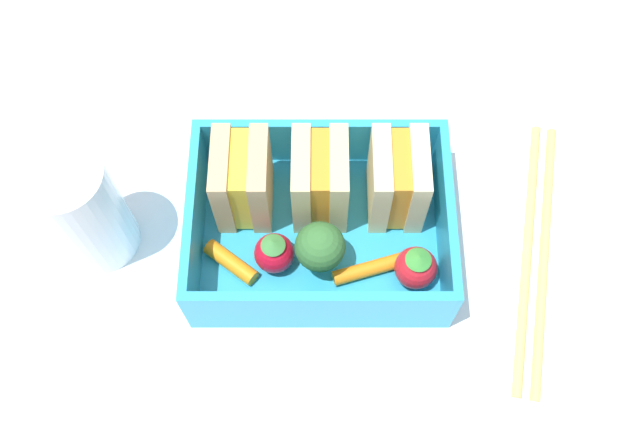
{
  "coord_description": "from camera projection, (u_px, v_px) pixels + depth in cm",
  "views": [
    {
      "loc": [
        0.09,
        -20.33,
        46.57
      ],
      "look_at": [
        0.0,
        0.0,
        2.7
      ],
      "focal_mm": 40.0,
      "sensor_mm": 36.0,
      "label": 1
    }
  ],
  "objects": [
    {
      "name": "bento_tray",
      "position": [
        320.0,
        236.0,
        0.5
      ],
      "size": [
        17.43,
        12.95,
        1.2
      ],
      "primitive_type": "cube",
      "color": "#2A9DC7",
      "rests_on": "ground_plane"
    },
    {
      "name": "drinking_glass",
      "position": [
        82.0,
        216.0,
        0.46
      ],
      "size": [
        5.31,
        5.31,
        9.65
      ],
      "primitive_type": "cylinder",
      "color": "white",
      "rests_on": "ground_plane"
    },
    {
      "name": "strawberry_left",
      "position": [
        274.0,
        252.0,
        0.47
      ],
      "size": [
        2.72,
        2.72,
        3.32
      ],
      "color": "red",
      "rests_on": "bento_tray"
    },
    {
      "name": "carrot_stick_far_left",
      "position": [
        368.0,
        269.0,
        0.48
      ],
      "size": [
        5.01,
        2.38,
        1.02
      ],
      "primitive_type": "cylinder",
      "rotation": [
        1.57,
        0.0,
        5.0
      ],
      "color": "orange",
      "rests_on": "bento_tray"
    },
    {
      "name": "broccoli_floret",
      "position": [
        322.0,
        247.0,
        0.46
      ],
      "size": [
        3.34,
        3.34,
        4.58
      ],
      "color": "#84CA71",
      "rests_on": "bento_tray"
    },
    {
      "name": "carrot_stick_left",
      "position": [
        231.0,
        262.0,
        0.48
      ],
      "size": [
        3.84,
        3.3,
        1.11
      ],
      "primitive_type": "cylinder",
      "rotation": [
        1.57,
        0.0,
        4.06
      ],
      "color": "orange",
      "rests_on": "bento_tray"
    },
    {
      "name": "bento_rim",
      "position": [
        320.0,
        219.0,
        0.48
      ],
      "size": [
        17.43,
        12.95,
        4.47
      ],
      "color": "#2A9DC7",
      "rests_on": "bento_tray"
    },
    {
      "name": "strawberry_far_left",
      "position": [
        416.0,
        268.0,
        0.47
      ],
      "size": [
        2.86,
        2.86,
        3.46
      ],
      "color": "red",
      "rests_on": "bento_tray"
    },
    {
      "name": "chopstick_pair",
      "position": [
        537.0,
        252.0,
        0.5
      ],
      "size": [
        5.74,
        20.87,
        0.7
      ],
      "color": "tan",
      "rests_on": "ground_plane"
    },
    {
      "name": "sandwich_left",
      "position": [
        243.0,
        180.0,
        0.48
      ],
      "size": [
        3.68,
        5.02,
        6.26
      ],
      "color": "tan",
      "rests_on": "bento_tray"
    },
    {
      "name": "sandwich_center_left",
      "position": [
        320.0,
        180.0,
        0.48
      ],
      "size": [
        3.68,
        5.02,
        6.26
      ],
      "color": "#D3C388",
      "rests_on": "bento_tray"
    },
    {
      "name": "sandwich_center",
      "position": [
        397.0,
        180.0,
        0.48
      ],
      "size": [
        3.68,
        5.02,
        6.26
      ],
      "color": "beige",
      "rests_on": "bento_tray"
    },
    {
      "name": "ground_plane",
      "position": [
        320.0,
        245.0,
        0.52
      ],
      "size": [
        120.0,
        120.0,
        2.0
      ],
      "primitive_type": "cube",
      "color": "white"
    }
  ]
}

